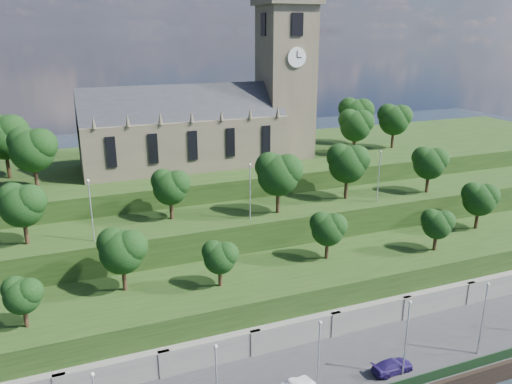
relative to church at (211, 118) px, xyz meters
name	(u,v)px	position (x,y,z in m)	size (l,w,h in m)	color
promenade	(318,380)	(-0.79, -39.98, -21.52)	(160.00, 12.00, 2.00)	#2D2D30
retaining_wall	(293,337)	(-0.79, -34.01, -20.02)	(160.00, 2.10, 5.00)	slate
embankment_lower	(273,301)	(-0.79, -27.98, -18.52)	(160.00, 12.00, 8.00)	#1D3612
embankment_upper	(243,251)	(-0.79, -16.98, -16.52)	(160.00, 10.00, 12.00)	#1D3612
hilltop	(203,198)	(-0.79, 4.02, -15.02)	(160.00, 32.00, 15.00)	#1D3612
church	(211,118)	(0.00, 0.00, 0.00)	(38.60, 12.35, 27.60)	brown
trees_lower	(299,232)	(2.87, -27.38, -10.09)	(65.75, 8.41, 7.42)	black
trees_upper	(272,174)	(3.22, -17.88, -5.19)	(62.68, 8.14, 8.50)	black
trees_hilltop	(182,130)	(-5.26, -1.39, -1.42)	(78.04, 15.94, 9.72)	black
lamp_posts_promenade	(319,356)	(-2.79, -43.48, -15.54)	(60.36, 0.36, 8.72)	#B2B2B7
lamp_posts_upper	(250,187)	(-0.79, -19.98, -6.06)	(40.36, 0.36, 7.71)	#B2B2B7
car_right	(393,366)	(6.54, -42.66, -19.85)	(1.89, 4.64, 1.35)	navy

